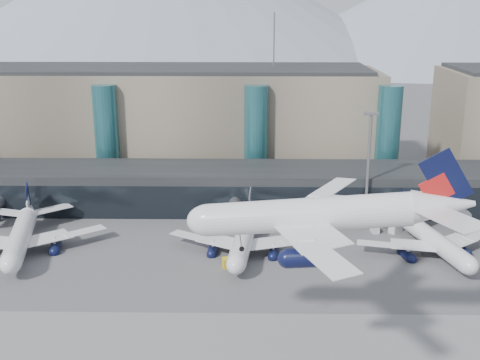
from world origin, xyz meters
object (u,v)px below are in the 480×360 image
jet_parked_mid (245,230)px  veh_c (318,261)px  jet_parked_left (22,227)px  veh_g (375,229)px  lightmast_mid (368,162)px  hero_jet (337,205)px  jet_parked_right (428,231)px  veh_h (232,262)px  veh_d (395,228)px

jet_parked_mid → veh_c: jet_parked_mid is taller
jet_parked_left → veh_g: jet_parked_left is taller
jet_parked_left → jet_parked_mid: jet_parked_left is taller
lightmast_mid → jet_parked_left: lightmast_mid is taller
hero_jet → veh_g: bearing=80.6°
jet_parked_right → veh_g: bearing=30.8°
hero_jet → veh_h: (-14.67, 32.20, -22.73)m
veh_c → jet_parked_right: bearing=56.0°
jet_parked_right → jet_parked_left: bearing=76.9°
hero_jet → jet_parked_left: size_ratio=1.08×
hero_jet → jet_parked_left: 74.21m
jet_parked_left → hero_jet: bearing=-138.5°
jet_parked_left → veh_d: 79.82m
jet_parked_right → veh_g: 13.17m
jet_parked_left → jet_parked_mid: 46.09m
hero_jet → lightmast_mid: bearing=83.4°
veh_d → jet_parked_mid: bearing=152.5°
veh_h → lightmast_mid: bearing=24.5°
jet_parked_left → veh_c: 61.02m
hero_jet → jet_parked_mid: 47.59m
veh_g → veh_h: (-31.06, -18.57, 0.20)m
veh_g → veh_c: bearing=-45.8°
veh_d → veh_g: bearing=137.0°
hero_jet → jet_parked_mid: bearing=114.8°
lightmast_mid → jet_parked_mid: bearing=-150.4°
lightmast_mid → veh_h: bearing=-140.2°
lightmast_mid → jet_parked_right: (9.82, -15.72, -10.47)m
jet_parked_right → veh_h: jet_parked_right is taller
jet_parked_left → jet_parked_right: bearing=-103.0°
jet_parked_right → veh_d: bearing=11.9°
lightmast_mid → veh_d: 15.99m
jet_parked_mid → veh_c: size_ratio=10.03×
jet_parked_left → veh_h: size_ratio=10.42×
jet_parked_mid → veh_d: jet_parked_mid is taller
veh_h → veh_d: bearing=12.3°
lightmast_mid → veh_g: (0.98, -6.50, -13.68)m
veh_c → veh_h: (-16.74, -1.13, 0.04)m
lightmast_mid → veh_d: bearing=-49.6°
jet_parked_left → veh_c: jet_parked_left is taller
jet_parked_right → veh_g: (-8.84, 9.22, -3.21)m
lightmast_mid → veh_c: bearing=-119.1°
veh_d → veh_g: size_ratio=1.24×
jet_parked_left → jet_parked_mid: (46.09, -0.08, -0.33)m
jet_parked_left → veh_h: bearing=-115.2°
lightmast_mid → hero_jet: (-15.41, -57.26, 9.26)m
lightmast_mid → veh_h: size_ratio=7.46×
jet_parked_mid → hero_jet: bearing=-158.1°
veh_d → veh_h: (-35.61, -18.57, 0.05)m
jet_parked_left → veh_h: (43.61, -9.48, -3.40)m
jet_parked_mid → veh_c: (14.26, -8.27, -3.11)m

